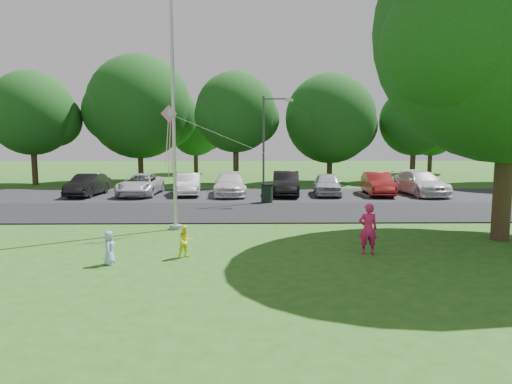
{
  "coord_description": "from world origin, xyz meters",
  "views": [
    {
      "loc": [
        -0.59,
        -12.93,
        3.6
      ],
      "look_at": [
        -0.31,
        4.0,
        1.6
      ],
      "focal_mm": 32.0,
      "sensor_mm": 36.0,
      "label": 1
    }
  ],
  "objects_px": {
    "trash_can": "(267,194)",
    "kite": "(174,127)",
    "woman": "(368,229)",
    "big_tree": "(511,33)",
    "flagpole": "(174,124)",
    "child_yellow": "(185,242)",
    "street_lamp": "(268,140)",
    "child_blue": "(109,248)"
  },
  "relations": [
    {
      "from": "flagpole",
      "to": "child_yellow",
      "type": "bearing_deg",
      "value": -77.3
    },
    {
      "from": "trash_can",
      "to": "child_blue",
      "type": "distance_m",
      "value": 13.25
    },
    {
      "from": "woman",
      "to": "child_yellow",
      "type": "bearing_deg",
      "value": 4.48
    },
    {
      "from": "child_yellow",
      "to": "child_blue",
      "type": "bearing_deg",
      "value": 166.28
    },
    {
      "from": "child_yellow",
      "to": "trash_can",
      "type": "bearing_deg",
      "value": 42.58
    },
    {
      "from": "street_lamp",
      "to": "kite",
      "type": "relative_size",
      "value": 0.84
    },
    {
      "from": "flagpole",
      "to": "trash_can",
      "type": "height_order",
      "value": "flagpole"
    },
    {
      "from": "trash_can",
      "to": "child_blue",
      "type": "bearing_deg",
      "value": -112.19
    },
    {
      "from": "trash_can",
      "to": "kite",
      "type": "distance_m",
      "value": 9.5
    },
    {
      "from": "trash_can",
      "to": "big_tree",
      "type": "xyz_separation_m",
      "value": [
        7.84,
        -9.35,
        6.56
      ]
    },
    {
      "from": "flagpole",
      "to": "child_blue",
      "type": "bearing_deg",
      "value": -101.85
    },
    {
      "from": "trash_can",
      "to": "woman",
      "type": "relative_size",
      "value": 0.68
    },
    {
      "from": "big_tree",
      "to": "child_blue",
      "type": "xyz_separation_m",
      "value": [
        -12.84,
        -2.91,
        -6.62
      ]
    },
    {
      "from": "woman",
      "to": "child_blue",
      "type": "bearing_deg",
      "value": 8.94
    },
    {
      "from": "flagpole",
      "to": "kite",
      "type": "height_order",
      "value": "flagpole"
    },
    {
      "from": "woman",
      "to": "flagpole",
      "type": "bearing_deg",
      "value": -30.52
    },
    {
      "from": "trash_can",
      "to": "child_blue",
      "type": "xyz_separation_m",
      "value": [
        -5.0,
        -12.27,
        -0.06
      ]
    },
    {
      "from": "street_lamp",
      "to": "big_tree",
      "type": "relative_size",
      "value": 0.49
    },
    {
      "from": "trash_can",
      "to": "child_blue",
      "type": "height_order",
      "value": "trash_can"
    },
    {
      "from": "flagpole",
      "to": "street_lamp",
      "type": "distance_m",
      "value": 8.04
    },
    {
      "from": "street_lamp",
      "to": "woman",
      "type": "bearing_deg",
      "value": -74.0
    },
    {
      "from": "street_lamp",
      "to": "kite",
      "type": "xyz_separation_m",
      "value": [
        -3.83,
        -7.83,
        0.51
      ]
    },
    {
      "from": "woman",
      "to": "child_blue",
      "type": "height_order",
      "value": "woman"
    },
    {
      "from": "big_tree",
      "to": "woman",
      "type": "bearing_deg",
      "value": -160.28
    },
    {
      "from": "big_tree",
      "to": "trash_can",
      "type": "bearing_deg",
      "value": 129.99
    },
    {
      "from": "trash_can",
      "to": "big_tree",
      "type": "relative_size",
      "value": 0.09
    },
    {
      "from": "woman",
      "to": "trash_can",
      "type": "bearing_deg",
      "value": -75.44
    },
    {
      "from": "woman",
      "to": "child_yellow",
      "type": "distance_m",
      "value": 5.65
    },
    {
      "from": "child_blue",
      "to": "kite",
      "type": "height_order",
      "value": "kite"
    },
    {
      "from": "street_lamp",
      "to": "flagpole",
      "type": "bearing_deg",
      "value": -117.15
    },
    {
      "from": "street_lamp",
      "to": "trash_can",
      "type": "xyz_separation_m",
      "value": [
        -0.03,
        0.16,
        -2.97
      ]
    },
    {
      "from": "big_tree",
      "to": "child_yellow",
      "type": "distance_m",
      "value": 12.83
    },
    {
      "from": "big_tree",
      "to": "kite",
      "type": "distance_m",
      "value": 12.11
    },
    {
      "from": "street_lamp",
      "to": "kite",
      "type": "distance_m",
      "value": 8.73
    },
    {
      "from": "child_yellow",
      "to": "child_blue",
      "type": "height_order",
      "value": "child_yellow"
    },
    {
      "from": "child_yellow",
      "to": "flagpole",
      "type": "bearing_deg",
      "value": 69.54
    },
    {
      "from": "trash_can",
      "to": "woman",
      "type": "xyz_separation_m",
      "value": [
        2.69,
        -11.2,
        0.25
      ]
    },
    {
      "from": "woman",
      "to": "child_blue",
      "type": "xyz_separation_m",
      "value": [
        -7.7,
        -1.07,
        -0.31
      ]
    },
    {
      "from": "child_yellow",
      "to": "street_lamp",
      "type": "bearing_deg",
      "value": 42.23
    },
    {
      "from": "flagpole",
      "to": "woman",
      "type": "xyz_separation_m",
      "value": [
        6.62,
        -4.06,
        -3.37
      ]
    },
    {
      "from": "woman",
      "to": "kite",
      "type": "distance_m",
      "value": 7.92
    },
    {
      "from": "street_lamp",
      "to": "child_blue",
      "type": "relative_size",
      "value": 6.0
    }
  ]
}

